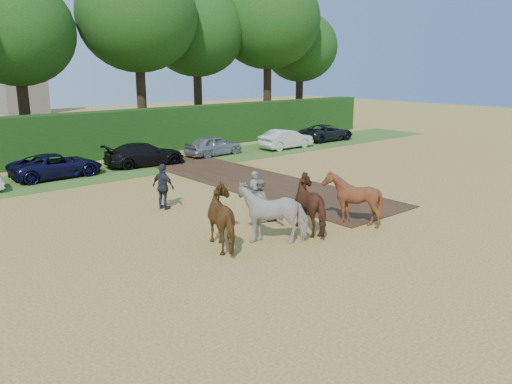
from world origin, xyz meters
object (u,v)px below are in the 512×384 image
Objects in this scene: spectator_far at (163,187)px; plough_team at (293,207)px; spectator_near at (261,200)px; parked_cars at (185,150)px.

plough_team is at bearing -179.56° from spectator_far.
spectator_near is 13.37m from parked_cars.
plough_team is at bearing -108.02° from parked_cars.
spectator_far is 10.98m from parked_cars.
plough_team is 15.33m from parked_cars.
spectator_near is 0.85× the size of spectator_far.
plough_team is (-0.21, -1.99, 0.18)m from spectator_near.
plough_team is (1.85, -5.80, 0.04)m from spectator_far.
plough_team is 0.22× the size of parked_cars.
plough_team reaches higher than spectator_far.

